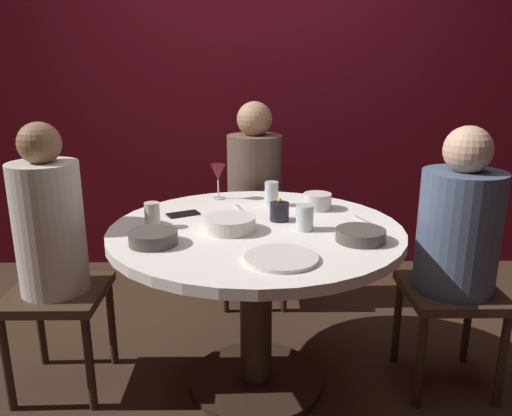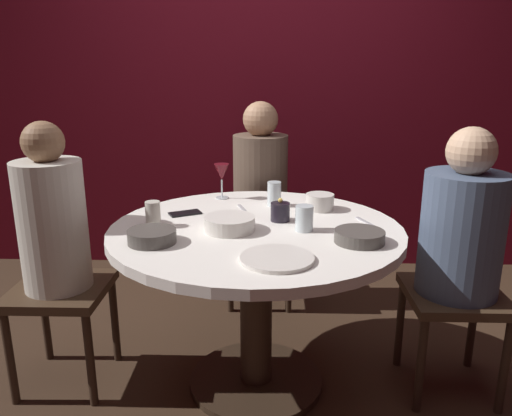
% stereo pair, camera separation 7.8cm
% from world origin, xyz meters
% --- Properties ---
extents(ground_plane, '(8.00, 8.00, 0.00)m').
position_xyz_m(ground_plane, '(0.00, 0.00, 0.00)').
color(ground_plane, '#382619').
extents(back_wall, '(6.00, 0.10, 2.60)m').
position_xyz_m(back_wall, '(0.00, 1.51, 1.30)').
color(back_wall, maroon).
rests_on(back_wall, ground).
extents(dining_table, '(1.22, 1.22, 0.75)m').
position_xyz_m(dining_table, '(0.00, 0.00, 0.58)').
color(dining_table, white).
rests_on(dining_table, ground).
extents(seated_diner_left, '(0.40, 0.40, 1.19)m').
position_xyz_m(seated_diner_left, '(-0.86, 0.00, 0.72)').
color(seated_diner_left, '#3F2D1E').
rests_on(seated_diner_left, ground).
extents(seated_diner_back, '(0.40, 0.40, 1.21)m').
position_xyz_m(seated_diner_back, '(0.00, 0.86, 0.74)').
color(seated_diner_back, '#3F2D1E').
rests_on(seated_diner_back, ground).
extents(seated_diner_right, '(0.40, 0.40, 1.17)m').
position_xyz_m(seated_diner_right, '(0.85, 0.00, 0.72)').
color(seated_diner_right, '#3F2D1E').
rests_on(seated_diner_right, ground).
extents(candle_holder, '(0.08, 0.08, 0.10)m').
position_xyz_m(candle_holder, '(0.10, 0.08, 0.79)').
color(candle_holder, black).
rests_on(candle_holder, dining_table).
extents(wine_glass, '(0.08, 0.08, 0.18)m').
position_xyz_m(wine_glass, '(-0.18, 0.45, 0.88)').
color(wine_glass, silver).
rests_on(wine_glass, dining_table).
extents(dinner_plate, '(0.26, 0.26, 0.01)m').
position_xyz_m(dinner_plate, '(0.08, -0.37, 0.76)').
color(dinner_plate, silver).
rests_on(dinner_plate, dining_table).
extents(cell_phone, '(0.16, 0.13, 0.01)m').
position_xyz_m(cell_phone, '(-0.33, 0.17, 0.76)').
color(cell_phone, black).
rests_on(cell_phone, dining_table).
extents(bowl_serving_large, '(0.18, 0.18, 0.05)m').
position_xyz_m(bowl_serving_large, '(-0.39, -0.21, 0.78)').
color(bowl_serving_large, '#4C4742').
rests_on(bowl_serving_large, dining_table).
extents(bowl_salad_center, '(0.13, 0.13, 0.07)m').
position_xyz_m(bowl_salad_center, '(0.29, 0.26, 0.79)').
color(bowl_salad_center, silver).
rests_on(bowl_salad_center, dining_table).
extents(bowl_small_white, '(0.21, 0.21, 0.06)m').
position_xyz_m(bowl_small_white, '(-0.11, -0.06, 0.78)').
color(bowl_small_white, silver).
rests_on(bowl_small_white, dining_table).
extents(bowl_sauce_side, '(0.19, 0.19, 0.05)m').
position_xyz_m(bowl_sauce_side, '(0.40, -0.18, 0.77)').
color(bowl_sauce_side, '#4C4742').
rests_on(bowl_sauce_side, dining_table).
extents(cup_near_candle, '(0.07, 0.07, 0.12)m').
position_xyz_m(cup_near_candle, '(0.08, 0.32, 0.81)').
color(cup_near_candle, silver).
rests_on(cup_near_candle, dining_table).
extents(cup_by_left_diner, '(0.07, 0.07, 0.10)m').
position_xyz_m(cup_by_left_diner, '(0.20, -0.05, 0.80)').
color(cup_by_left_diner, silver).
rests_on(cup_by_left_diner, dining_table).
extents(cup_by_right_diner, '(0.06, 0.06, 0.11)m').
position_xyz_m(cup_by_right_diner, '(-0.43, -0.01, 0.80)').
color(cup_by_right_diner, beige).
rests_on(cup_by_right_diner, dining_table).
extents(fork_near_plate, '(0.08, 0.17, 0.01)m').
position_xyz_m(fork_near_plate, '(0.47, 0.05, 0.75)').
color(fork_near_plate, '#B7B7BC').
rests_on(fork_near_plate, dining_table).
extents(knife_near_plate, '(0.07, 0.18, 0.01)m').
position_xyz_m(knife_near_plate, '(-0.06, 0.24, 0.75)').
color(knife_near_plate, '#B7B7BC').
rests_on(knife_near_plate, dining_table).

